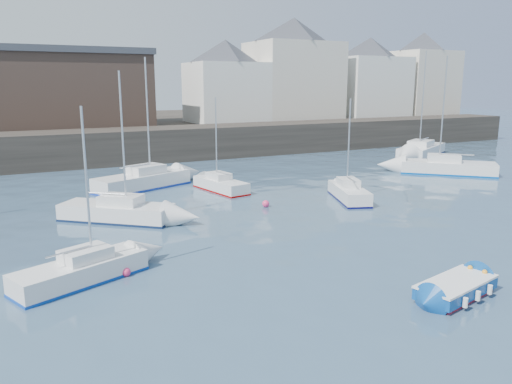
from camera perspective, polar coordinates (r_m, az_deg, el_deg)
name	(u,v)px	position (r m, az deg, el deg)	size (l,w,h in m)	color
water	(423,309)	(17.25, 18.58, -12.57)	(220.00, 220.00, 0.00)	#2D4760
quay_wall	(145,145)	(47.56, -12.54, 5.30)	(90.00, 5.00, 3.00)	#28231E
land_strip	(109,130)	(65.09, -16.48, 6.82)	(90.00, 32.00, 2.80)	#28231E
bldg_east_a	(293,68)	(61.49, 4.30, 13.90)	(13.36, 13.36, 11.80)	beige
bldg_east_b	(369,77)	(67.37, 12.78, 12.70)	(11.88, 11.88, 9.95)	white
bldg_east_c	(422,74)	(73.37, 18.40, 12.72)	(11.14, 11.14, 10.95)	beige
bldg_east_d	(226,81)	(56.93, -3.46, 12.59)	(11.14, 11.14, 8.95)	white
warehouse	(63,88)	(54.11, -21.22, 11.02)	(16.40, 10.40, 7.60)	#3D2D26
blue_dinghy	(456,288)	(18.38, 21.89, -10.12)	(3.40, 2.03, 0.61)	maroon
sailboat_a	(82,270)	(19.36, -19.30, -8.44)	(5.08, 3.30, 6.31)	white
sailboat_b	(117,211)	(27.18, -15.58, -2.14)	(5.80, 5.30, 7.69)	white
sailboat_c	(349,192)	(31.41, 10.57, -0.03)	(3.03, 4.92, 6.17)	white
sailboat_d	(448,167)	(42.60, 21.04, 2.69)	(6.76, 6.63, 9.15)	white
sailboat_f	(220,184)	(33.58, -4.08, 0.89)	(2.37, 4.96, 6.19)	white
sailboat_g	(421,150)	(52.44, 18.38, 4.57)	(8.20, 6.06, 10.08)	white
sailboat_h	(143,180)	(35.10, -12.80, 1.33)	(7.14, 4.59, 8.78)	white
buoy_near	(126,276)	(19.58, -14.62, -9.28)	(0.35, 0.35, 0.35)	#F73772
buoy_far	(266,207)	(29.19, 1.12, -1.71)	(0.42, 0.42, 0.42)	#F73772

